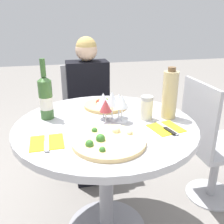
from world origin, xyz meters
name	(u,v)px	position (x,y,z in m)	size (l,w,h in m)	color
dining_table	(106,148)	(0.00, 0.00, 0.60)	(0.97, 0.97, 0.76)	gray
chair_behind_diner	(88,120)	(0.00, 0.83, 0.43)	(0.41, 0.41, 0.90)	#ADADB2
seated_diner	(89,117)	(0.00, 0.69, 0.51)	(0.33, 0.40, 1.15)	black
chair_empty_side	(210,146)	(0.78, 0.16, 0.43)	(0.41, 0.41, 0.90)	#ADADB2
pizza_large	(108,141)	(-0.03, -0.23, 0.77)	(0.34, 0.34, 0.05)	#E5C17F
pizza_small_far	(105,105)	(0.05, 0.25, 0.77)	(0.27, 0.27, 0.05)	#DBB26B
wine_bottle	(46,98)	(-0.31, 0.14, 0.88)	(0.08, 0.08, 0.33)	#38602D
tall_carafe	(170,95)	(0.36, 0.00, 0.89)	(0.08, 0.08, 0.29)	tan
sugar_shaker	(146,108)	(0.23, 0.01, 0.82)	(0.07, 0.07, 0.13)	silver
wine_glass_back_right	(119,100)	(0.09, 0.06, 0.86)	(0.07, 0.07, 0.14)	silver
wine_glass_center	(112,99)	(0.04, 0.03, 0.88)	(0.07, 0.07, 0.16)	silver
wine_glass_back_left	(102,100)	(0.00, 0.06, 0.87)	(0.08, 0.08, 0.15)	silver
wine_glass_front_right	(122,102)	(0.09, -0.01, 0.87)	(0.07, 0.07, 0.15)	silver
wine_glass_front_left	(105,106)	(0.00, -0.01, 0.85)	(0.07, 0.07, 0.13)	silver
place_setting_left	(47,142)	(-0.30, -0.17, 0.76)	(0.15, 0.19, 0.01)	yellow
place_setting_right	(166,128)	(0.29, -0.14, 0.76)	(0.18, 0.19, 0.01)	yellow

